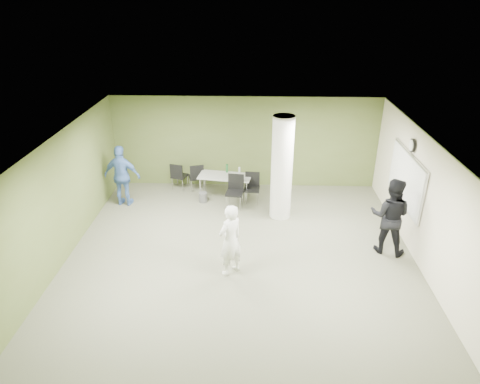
{
  "coord_description": "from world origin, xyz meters",
  "views": [
    {
      "loc": [
        0.27,
        -8.29,
        5.67
      ],
      "look_at": [
        -0.05,
        1.0,
        1.18
      ],
      "focal_mm": 32.0,
      "sensor_mm": 36.0,
      "label": 1
    }
  ],
  "objects_px": {
    "woman_white": "(230,240)",
    "man_blue": "(122,176)",
    "chair_back_left": "(178,174)",
    "folding_table": "(225,177)",
    "man_black": "(390,216)"
  },
  "relations": [
    {
      "from": "folding_table",
      "to": "man_blue",
      "type": "xyz_separation_m",
      "value": [
        -2.85,
        -0.52,
        0.21
      ]
    },
    {
      "from": "woman_white",
      "to": "man_blue",
      "type": "height_order",
      "value": "man_blue"
    },
    {
      "from": "folding_table",
      "to": "man_blue",
      "type": "bearing_deg",
      "value": -161.24
    },
    {
      "from": "chair_back_left",
      "to": "woman_white",
      "type": "distance_m",
      "value": 4.58
    },
    {
      "from": "man_black",
      "to": "woman_white",
      "type": "bearing_deg",
      "value": 37.12
    },
    {
      "from": "folding_table",
      "to": "woman_white",
      "type": "distance_m",
      "value": 3.69
    },
    {
      "from": "chair_back_left",
      "to": "man_blue",
      "type": "xyz_separation_m",
      "value": [
        -1.38,
        -1.04,
        0.39
      ]
    },
    {
      "from": "chair_back_left",
      "to": "man_blue",
      "type": "height_order",
      "value": "man_blue"
    },
    {
      "from": "man_black",
      "to": "man_blue",
      "type": "xyz_separation_m",
      "value": [
        -6.8,
        2.15,
        -0.04
      ]
    },
    {
      "from": "woman_white",
      "to": "man_black",
      "type": "xyz_separation_m",
      "value": [
        3.6,
        0.99,
        0.1
      ]
    },
    {
      "from": "woman_white",
      "to": "man_blue",
      "type": "xyz_separation_m",
      "value": [
        -3.2,
        3.15,
        0.06
      ]
    },
    {
      "from": "man_blue",
      "to": "woman_white",
      "type": "bearing_deg",
      "value": 142.62
    },
    {
      "from": "folding_table",
      "to": "woman_white",
      "type": "bearing_deg",
      "value": -76.13
    },
    {
      "from": "woman_white",
      "to": "man_blue",
      "type": "distance_m",
      "value": 4.49
    },
    {
      "from": "man_black",
      "to": "man_blue",
      "type": "distance_m",
      "value": 7.13
    }
  ]
}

